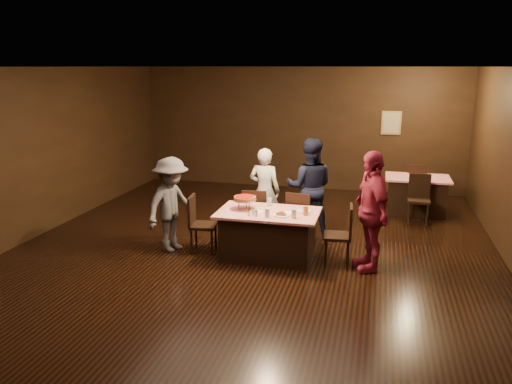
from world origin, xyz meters
TOP-DOWN VIEW (x-y plane):
  - room at (0.00, 0.01)m, footprint 10.00×10.04m
  - main_table at (0.31, 0.09)m, footprint 1.60×1.00m
  - back_table at (2.78, 3.31)m, footprint 1.30×0.90m
  - chair_far_left at (-0.09, 0.84)m, footprint 0.47×0.47m
  - chair_far_right at (0.71, 0.84)m, footprint 0.46×0.46m
  - chair_end_left at (-0.79, 0.09)m, footprint 0.47×0.47m
  - chair_end_right at (1.41, 0.09)m, footprint 0.45×0.45m
  - chair_back_near at (2.78, 2.61)m, footprint 0.43×0.43m
  - chair_back_far at (2.78, 3.91)m, footprint 0.43×0.43m
  - diner_white_jacket at (-0.03, 1.30)m, footprint 0.61×0.42m
  - diner_navy_hoodie at (0.78, 1.41)m, footprint 0.92×0.75m
  - diner_grey_knit at (-1.31, 0.03)m, footprint 0.92×1.17m
  - diner_red_shirt at (1.90, 0.01)m, footprint 0.82×1.16m
  - pizza_stand at (-0.09, 0.14)m, footprint 0.38×0.38m
  - plate_with_slice at (0.56, -0.09)m, footprint 0.25×0.25m
  - plate_empty at (0.86, 0.24)m, footprint 0.25×0.25m
  - glass_front_left at (0.36, -0.21)m, footprint 0.08×0.08m
  - glass_front_right at (0.76, -0.16)m, footprint 0.08×0.08m
  - glass_amber at (0.91, 0.04)m, footprint 0.08×0.08m
  - glass_back at (0.26, 0.39)m, footprint 0.08×0.08m
  - condiments at (0.13, -0.20)m, footprint 0.17×0.10m
  - napkin_center at (0.61, 0.09)m, footprint 0.19×0.19m
  - napkin_left at (0.16, 0.04)m, footprint 0.21×0.21m

SIDE VIEW (x-z plane):
  - main_table at x=0.31m, z-range 0.00..0.77m
  - back_table at x=2.78m, z-range 0.00..0.77m
  - chair_far_left at x=-0.09m, z-range 0.00..0.95m
  - chair_far_right at x=0.71m, z-range 0.00..0.95m
  - chair_end_left at x=-0.79m, z-range 0.00..0.95m
  - chair_end_right at x=1.41m, z-range 0.00..0.95m
  - chair_back_near at x=2.78m, z-range 0.00..0.95m
  - chair_back_far at x=2.78m, z-range 0.00..0.95m
  - napkin_center at x=0.61m, z-range 0.77..0.78m
  - napkin_left at x=0.16m, z-range 0.77..0.78m
  - plate_empty at x=0.86m, z-range 0.77..0.78m
  - diner_grey_knit at x=-1.31m, z-range 0.00..1.58m
  - diner_white_jacket at x=-0.03m, z-range 0.00..1.59m
  - plate_with_slice at x=0.56m, z-range 0.76..0.83m
  - condiments at x=0.13m, z-range 0.77..0.87m
  - glass_front_left at x=0.36m, z-range 0.77..0.91m
  - glass_front_right at x=0.76m, z-range 0.77..0.91m
  - glass_amber at x=0.91m, z-range 0.77..0.91m
  - glass_back at x=0.26m, z-range 0.77..0.91m
  - diner_navy_hoodie at x=0.78m, z-range 0.00..1.78m
  - diner_red_shirt at x=1.90m, z-range 0.00..1.83m
  - pizza_stand at x=-0.09m, z-range 0.84..1.06m
  - room at x=0.00m, z-range 0.63..3.65m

